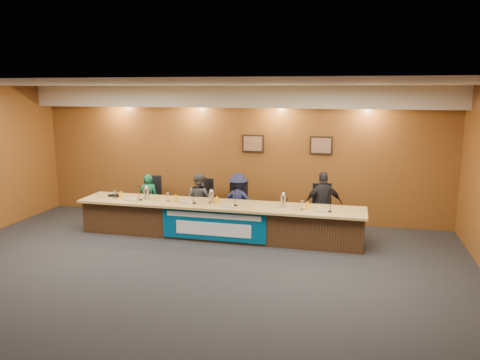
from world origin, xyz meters
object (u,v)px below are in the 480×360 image
object	(u,v)px
panelist_a	(149,198)
office_chair_c	(240,207)
dais_body	(219,221)
carafe_right	(283,201)
office_chair_b	(200,205)
carafe_mid	(212,197)
office_chair_d	(323,212)
speakerphone	(115,195)
banner	(213,225)
panelist_b	(199,200)
carafe_left	(147,194)
panelist_d	(323,204)
office_chair_a	(151,202)
panelist_c	(238,201)

from	to	relation	value
panelist_a	office_chair_c	world-z (taller)	panelist_a
dais_body	carafe_right	world-z (taller)	carafe_right
office_chair_b	carafe_mid	distance (m)	1.00
office_chair_d	speakerphone	bearing A→B (deg)	174.63
banner	panelist_b	size ratio (longest dim) A/B	1.77
panelist_a	carafe_right	size ratio (longest dim) A/B	4.69
office_chair_c	carafe_left	world-z (taller)	carafe_left
panelist_d	office_chair_b	size ratio (longest dim) A/B	2.88
dais_body	office_chair_c	size ratio (longest dim) A/B	12.50
office_chair_a	panelist_c	bearing A→B (deg)	-9.80
office_chair_a	carafe_right	distance (m)	3.43
panelist_d	office_chair_d	xyz separation A→B (m)	(0.00, 0.10, -0.21)
office_chair_a	panelist_d	bearing A→B (deg)	-8.59
carafe_right	speakerphone	size ratio (longest dim) A/B	0.78
office_chair_d	speakerphone	xyz separation A→B (m)	(-4.59, -0.75, 0.30)
carafe_left	speakerphone	xyz separation A→B (m)	(-0.82, 0.10, -0.09)
panelist_b	dais_body	bearing A→B (deg)	155.05
dais_body	office_chair_b	xyz separation A→B (m)	(-0.68, 0.80, 0.13)
dais_body	office_chair_d	bearing A→B (deg)	20.40
panelist_a	office_chair_d	xyz separation A→B (m)	(4.07, 0.10, -0.10)
panelist_c	carafe_mid	bearing A→B (deg)	58.63
office_chair_d	office_chair_a	bearing A→B (deg)	165.38
panelist_a	panelist_d	size ratio (longest dim) A/B	0.84
dais_body	office_chair_c	world-z (taller)	dais_body
panelist_d	speakerphone	bearing A→B (deg)	-6.09
office_chair_a	office_chair_c	world-z (taller)	same
carafe_mid	banner	bearing A→B (deg)	-69.64
panelist_d	panelist_a	bearing A→B (deg)	-14.11
office_chair_c	carafe_left	xyz separation A→B (m)	(-1.89, -0.84, 0.39)
office_chair_b	carafe_mid	size ratio (longest dim) A/B	2.10
panelist_a	panelist_b	bearing A→B (deg)	162.73
speakerphone	panelist_c	bearing A→B (deg)	13.46
banner	panelist_d	world-z (taller)	panelist_d
office_chair_c	office_chair_d	bearing A→B (deg)	-18.45
panelist_c	carafe_left	bearing A→B (deg)	22.60
office_chair_a	speakerphone	size ratio (longest dim) A/B	1.50
panelist_b	carafe_left	world-z (taller)	panelist_b
office_chair_b	speakerphone	distance (m)	1.94
office_chair_a	office_chair_b	xyz separation A→B (m)	(1.25, 0.00, 0.00)
banner	office_chair_a	size ratio (longest dim) A/B	4.58
panelist_c	dais_body	bearing A→B (deg)	70.70
dais_body	carafe_right	size ratio (longest dim) A/B	24.05
dais_body	office_chair_b	bearing A→B (deg)	130.37
carafe_right	carafe_mid	bearing A→B (deg)	178.10
panelist_b	speakerphone	distance (m)	1.89
dais_body	speakerphone	size ratio (longest dim) A/B	18.75
banner	office_chair_d	distance (m)	2.47
panelist_a	office_chair_a	bearing A→B (deg)	-107.27
panelist_c	speakerphone	bearing A→B (deg)	14.54
office_chair_a	carafe_left	bearing A→B (deg)	-77.63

